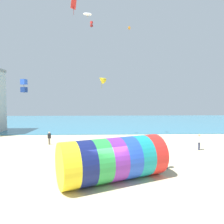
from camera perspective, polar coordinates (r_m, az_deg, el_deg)
ground_plane at (r=13.81m, az=-0.99°, el=-19.68°), size 120.00×120.00×0.00m
sea at (r=51.65m, az=-1.88°, el=-2.73°), size 120.00×40.00×0.10m
giant_inflatable_tube at (r=13.80m, az=0.42°, el=-13.34°), size 7.71×5.46×2.88m
kite_handler at (r=16.78m, az=15.22°, el=-12.61°), size 0.24×0.37×1.64m
kite_blue_box at (r=19.12m, az=-23.86°, el=6.86°), size 0.52×0.52×1.21m
kite_red_box at (r=30.53m, az=-5.87°, el=23.71°), size 0.38×0.38×0.78m
kite_orange_parafoil at (r=31.38m, az=4.95°, el=22.81°), size 0.53×1.06×0.53m
kite_yellow_delta at (r=23.63m, az=-3.00°, el=9.32°), size 1.29×1.25×1.57m
kite_white_parafoil at (r=17.41m, az=-6.99°, el=26.00°), size 0.72×0.41×0.38m
kite_red_diamond at (r=23.95m, az=-10.94°, el=27.95°), size 0.60×0.63×1.58m
bystander_near_water at (r=25.87m, az=-17.49°, el=-7.12°), size 0.42×0.38×1.59m
bystander_mid_beach at (r=23.92m, az=23.62°, el=-7.81°), size 0.33×0.41×1.77m
cooler_box at (r=16.32m, az=13.17°, el=-15.42°), size 0.49×0.60×0.36m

